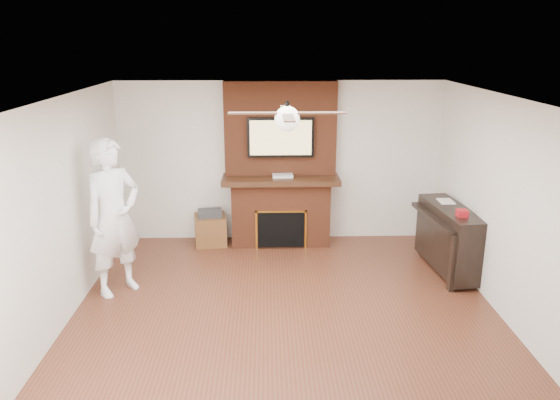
{
  "coord_description": "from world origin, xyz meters",
  "views": [
    {
      "loc": [
        -0.22,
        -5.58,
        3.13
      ],
      "look_at": [
        -0.05,
        0.9,
        1.18
      ],
      "focal_mm": 35.0,
      "sensor_mm": 36.0,
      "label": 1
    }
  ],
  "objects_px": {
    "fireplace": "(281,181)",
    "person": "(114,217)",
    "piano": "(449,237)",
    "side_table": "(210,228)"
  },
  "relations": [
    {
      "from": "person",
      "to": "piano",
      "type": "xyz_separation_m",
      "value": [
        4.38,
        0.52,
        -0.5
      ]
    },
    {
      "from": "piano",
      "to": "person",
      "type": "bearing_deg",
      "value": -178.73
    },
    {
      "from": "fireplace",
      "to": "person",
      "type": "relative_size",
      "value": 1.26
    },
    {
      "from": "side_table",
      "to": "piano",
      "type": "relative_size",
      "value": 0.38
    },
    {
      "from": "fireplace",
      "to": "side_table",
      "type": "relative_size",
      "value": 4.56
    },
    {
      "from": "fireplace",
      "to": "person",
      "type": "xyz_separation_m",
      "value": [
        -2.1,
        -1.71,
        -0.0
      ]
    },
    {
      "from": "fireplace",
      "to": "person",
      "type": "bearing_deg",
      "value": -140.87
    },
    {
      "from": "person",
      "to": "piano",
      "type": "relative_size",
      "value": 1.38
    },
    {
      "from": "fireplace",
      "to": "piano",
      "type": "height_order",
      "value": "fireplace"
    },
    {
      "from": "fireplace",
      "to": "piano",
      "type": "relative_size",
      "value": 1.74
    }
  ]
}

